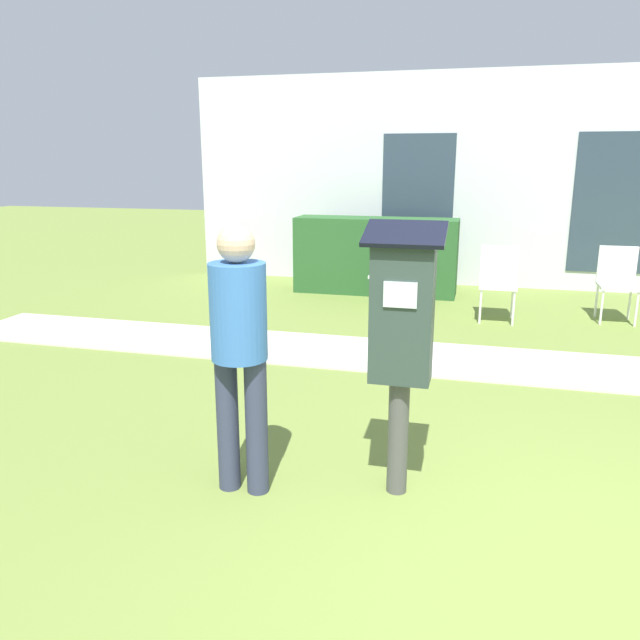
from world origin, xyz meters
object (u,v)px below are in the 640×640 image
Objects in this scene: parking_meter at (402,326)px; outdoor_chair_middle at (498,277)px; outdoor_chair_right at (618,278)px; person_standing at (239,340)px; outdoor_chair_left at (389,268)px.

parking_meter is 4.49m from outdoor_chair_middle.
outdoor_chair_middle is at bearing -147.67° from outdoor_chair_right.
outdoor_chair_left is (0.11, 4.98, -0.40)m from person_standing.
outdoor_chair_middle is (1.51, 4.63, -0.40)m from person_standing.
parking_meter is at bearing 2.43° from person_standing.
person_standing is at bearing -166.72° from parking_meter.
outdoor_chair_left and outdoor_chair_right have the same top height.
parking_meter is 1.77× the size of outdoor_chair_left.
outdoor_chair_middle is 1.00× the size of outdoor_chair_right.
outdoor_chair_left is at bearing -161.19° from outdoor_chair_right.
parking_meter reaches higher than outdoor_chair_left.
person_standing is 4.89m from outdoor_chair_middle.
parking_meter reaches higher than person_standing.
outdoor_chair_left is (-0.78, 4.77, -0.49)m from parking_meter.
outdoor_chair_left is 1.00× the size of outdoor_chair_middle.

